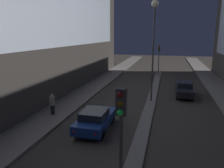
% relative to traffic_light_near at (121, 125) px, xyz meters
% --- Properties ---
extents(median_strip, '(0.89, 34.83, 0.12)m').
position_rel_traffic_light_near_xyz_m(median_strip, '(0.00, 15.34, -3.46)').
color(median_strip, '#66605B').
rests_on(median_strip, ground).
extents(traffic_light_near, '(0.32, 0.42, 4.63)m').
position_rel_traffic_light_near_xyz_m(traffic_light_near, '(0.00, 0.00, 0.00)').
color(traffic_light_near, '#383838').
rests_on(traffic_light_near, median_strip).
extents(traffic_light_mid, '(0.32, 0.42, 4.63)m').
position_rel_traffic_light_near_xyz_m(traffic_light_mid, '(0.00, 27.21, 0.00)').
color(traffic_light_mid, '#383838').
rests_on(traffic_light_mid, median_strip).
extents(street_lamp, '(0.64, 0.64, 9.25)m').
position_rel_traffic_light_near_xyz_m(street_lamp, '(0.00, 14.02, 3.42)').
color(street_lamp, '#383838').
rests_on(street_lamp, median_strip).
extents(car_left_lane, '(1.90, 4.28, 1.46)m').
position_rel_traffic_light_near_xyz_m(car_left_lane, '(-3.22, 6.78, -2.77)').
color(car_left_lane, navy).
rests_on(car_left_lane, ground).
extents(car_right_lane, '(1.72, 4.22, 1.53)m').
position_rel_traffic_light_near_xyz_m(car_right_lane, '(3.22, 16.96, -2.75)').
color(car_right_lane, black).
rests_on(car_right_lane, ground).
extents(pedestrian_on_left_sidewalk, '(0.42, 0.42, 1.70)m').
position_rel_traffic_light_near_xyz_m(pedestrian_on_left_sidewalk, '(-7.32, 8.28, -2.48)').
color(pedestrian_on_left_sidewalk, black).
rests_on(pedestrian_on_left_sidewalk, sidewalk_left).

